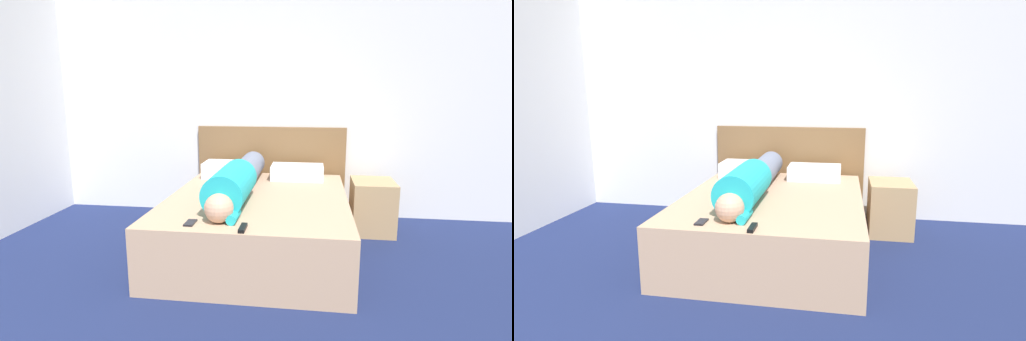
% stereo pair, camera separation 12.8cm
% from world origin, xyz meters
% --- Properties ---
extents(wall_back, '(6.22, 0.06, 2.60)m').
position_xyz_m(wall_back, '(0.00, 3.99, 1.30)').
color(wall_back, white).
rests_on(wall_back, ground_plane).
extents(bed, '(1.51, 1.92, 0.49)m').
position_xyz_m(bed, '(-0.07, 2.87, 0.24)').
color(bed, tan).
rests_on(bed, ground_plane).
extents(headboard, '(1.63, 0.04, 0.99)m').
position_xyz_m(headboard, '(-0.07, 3.92, 0.49)').
color(headboard, brown).
rests_on(headboard, ground_plane).
extents(nightstand, '(0.40, 0.49, 0.51)m').
position_xyz_m(nightstand, '(0.98, 3.48, 0.26)').
color(nightstand, tan).
rests_on(nightstand, ground_plane).
extents(person_lying, '(0.31, 1.75, 0.31)m').
position_xyz_m(person_lying, '(-0.25, 2.84, 0.63)').
color(person_lying, tan).
rests_on(person_lying, bed).
extents(pillow_near_headboard, '(0.55, 0.33, 0.16)m').
position_xyz_m(pillow_near_headboard, '(-0.46, 3.58, 0.57)').
color(pillow_near_headboard, white).
rests_on(pillow_near_headboard, bed).
extents(pillow_second, '(0.53, 0.33, 0.14)m').
position_xyz_m(pillow_second, '(0.23, 3.58, 0.56)').
color(pillow_second, white).
rests_on(pillow_second, bed).
extents(tv_remote, '(0.04, 0.15, 0.02)m').
position_xyz_m(tv_remote, '(-0.06, 2.01, 0.50)').
color(tv_remote, black).
rests_on(tv_remote, bed).
extents(cell_phone, '(0.06, 0.13, 0.01)m').
position_xyz_m(cell_phone, '(-0.44, 2.08, 0.49)').
color(cell_phone, black).
rests_on(cell_phone, bed).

